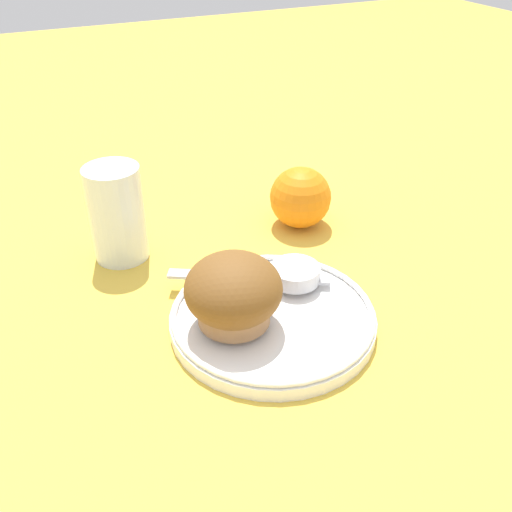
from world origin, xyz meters
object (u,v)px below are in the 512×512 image
at_px(orange_fruit, 300,197).
at_px(juice_glass, 117,214).
at_px(butter_knife, 252,276).
at_px(muffin, 233,293).

relative_size(orange_fruit, juice_glass, 0.69).
bearing_deg(orange_fruit, butter_knife, -137.21).
bearing_deg(muffin, juice_glass, 108.79).
bearing_deg(orange_fruit, muffin, -134.51).
relative_size(muffin, juice_glass, 0.82).
height_order(muffin, orange_fruit, muffin).
bearing_deg(butter_knife, muffin, -99.58).
bearing_deg(muffin, butter_knife, 51.42).
bearing_deg(juice_glass, butter_knife, -50.35).
distance_m(butter_knife, juice_glass, 0.18).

